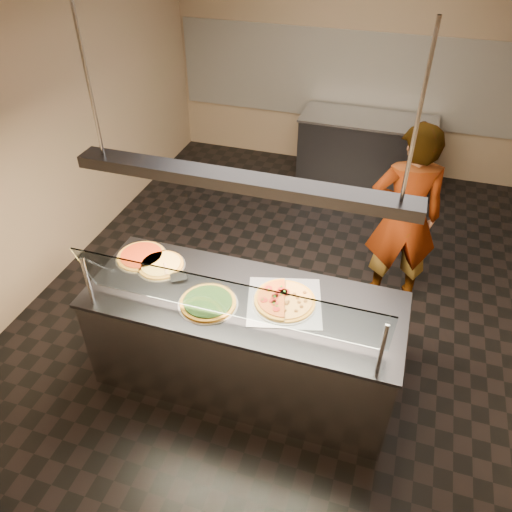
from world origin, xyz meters
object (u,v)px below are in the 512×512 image
(worker, at_px, (405,218))
(heat_lamp_housing, at_px, (241,181))
(half_pizza_sausage, at_px, (299,303))
(pizza_spatula, at_px, (171,272))
(pizza_spinach, at_px, (208,302))
(sneeze_guard, at_px, (226,299))
(serving_counter, at_px, (244,340))
(pizza_cheese, at_px, (161,265))
(perforated_tray, at_px, (285,302))
(half_pizza_pepperoni, at_px, (271,296))
(prep_table, at_px, (364,150))
(pizza_tomato, at_px, (142,256))

(worker, height_order, heat_lamp_housing, heat_lamp_housing)
(half_pizza_sausage, distance_m, pizza_spatula, 1.08)
(pizza_spinach, height_order, worker, worker)
(sneeze_guard, distance_m, heat_lamp_housing, 0.80)
(serving_counter, distance_m, pizza_cheese, 0.93)
(serving_counter, height_order, pizza_spatula, pizza_spatula)
(half_pizza_sausage, relative_size, pizza_spatula, 1.87)
(half_pizza_sausage, relative_size, pizza_cheese, 1.25)
(perforated_tray, height_order, half_pizza_sausage, half_pizza_sausage)
(half_pizza_pepperoni, xyz_separation_m, half_pizza_sausage, (0.22, -0.00, -0.01))
(pizza_spinach, distance_m, heat_lamp_housing, 1.04)
(perforated_tray, height_order, worker, worker)
(pizza_spinach, distance_m, prep_table, 4.08)
(half_pizza_sausage, xyz_separation_m, pizza_spatula, (-1.08, 0.04, 0.00))
(sneeze_guard, bearing_deg, half_pizza_pepperoni, 63.16)
(sneeze_guard, relative_size, perforated_tray, 3.28)
(sneeze_guard, height_order, perforated_tray, sneeze_guard)
(perforated_tray, bearing_deg, pizza_spinach, -160.62)
(perforated_tray, xyz_separation_m, half_pizza_pepperoni, (-0.11, -0.00, 0.03))
(pizza_spinach, bearing_deg, half_pizza_pepperoni, 23.70)
(half_pizza_sausage, height_order, pizza_spatula, half_pizza_sausage)
(perforated_tray, distance_m, pizza_spinach, 0.58)
(pizza_cheese, bearing_deg, half_pizza_sausage, -5.48)
(prep_table, bearing_deg, pizza_spatula, -106.24)
(half_pizza_sausage, relative_size, heat_lamp_housing, 0.22)
(serving_counter, bearing_deg, pizza_cheese, 167.63)
(pizza_spatula, height_order, heat_lamp_housing, heat_lamp_housing)
(prep_table, distance_m, worker, 2.48)
(serving_counter, distance_m, pizza_spinach, 0.55)
(sneeze_guard, xyz_separation_m, pizza_tomato, (-0.99, 0.57, -0.28))
(half_pizza_pepperoni, xyz_separation_m, heat_lamp_housing, (-0.20, -0.06, 0.99))
(pizza_spinach, distance_m, pizza_spatula, 0.48)
(pizza_spinach, bearing_deg, pizza_tomato, 154.31)
(prep_table, height_order, heat_lamp_housing, heat_lamp_housing)
(pizza_spinach, height_order, pizza_tomato, pizza_spinach)
(serving_counter, relative_size, heat_lamp_housing, 1.07)
(perforated_tray, bearing_deg, worker, 61.87)
(pizza_cheese, xyz_separation_m, pizza_tomato, (-0.21, 0.06, 0.00))
(pizza_spinach, xyz_separation_m, pizza_cheese, (-0.54, 0.31, -0.00))
(pizza_spatula, height_order, worker, worker)
(half_pizza_sausage, relative_size, worker, 0.27)
(serving_counter, xyz_separation_m, pizza_spatula, (-0.65, 0.10, 0.49))
(perforated_tray, relative_size, worker, 0.36)
(perforated_tray, relative_size, pizza_spatula, 2.53)
(pizza_spatula, distance_m, prep_table, 3.95)
(pizza_tomato, xyz_separation_m, heat_lamp_housing, (0.99, -0.23, 1.01))
(serving_counter, distance_m, sneeze_guard, 0.83)
(pizza_tomato, distance_m, worker, 2.44)
(half_pizza_pepperoni, height_order, half_pizza_sausage, half_pizza_pepperoni)
(serving_counter, height_order, half_pizza_pepperoni, half_pizza_pepperoni)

